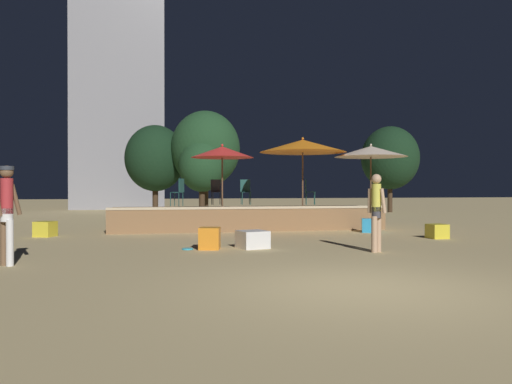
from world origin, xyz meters
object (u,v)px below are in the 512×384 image
(cube_seat_1, at_px, (437,231))
(bistro_chair_3, at_px, (179,189))
(bistro_chair_0, at_px, (246,189))
(bistro_chair_1, at_px, (308,189))
(patio_umbrella_1, at_px, (303,146))
(patio_umbrella_0, at_px, (371,152))
(cube_seat_3, at_px, (210,238))
(person_1, at_px, (376,210))
(background_tree_3, at_px, (390,158))
(background_tree_0, at_px, (155,158))
(person_0, at_px, (7,208))
(bistro_chair_2, at_px, (216,189))
(cube_seat_0, at_px, (45,229))
(cube_seat_2, at_px, (253,239))
(patio_umbrella_2, at_px, (222,152))
(background_tree_2, at_px, (202,166))
(background_tree_1, at_px, (205,149))
(cube_seat_4, at_px, (370,225))
(frisbee_disc, at_px, (188,249))

(cube_seat_1, height_order, bistro_chair_3, bistro_chair_3)
(bistro_chair_0, relative_size, bistro_chair_1, 1.00)
(patio_umbrella_1, distance_m, cube_seat_1, 5.09)
(patio_umbrella_0, height_order, cube_seat_3, patio_umbrella_0)
(cube_seat_3, bearing_deg, bistro_chair_1, 53.93)
(cube_seat_1, relative_size, cube_seat_3, 0.90)
(person_1, height_order, background_tree_3, background_tree_3)
(background_tree_0, xyz_separation_m, background_tree_3, (13.37, 1.47, 0.27))
(person_0, relative_size, bistro_chair_2, 2.01)
(cube_seat_3, xyz_separation_m, bistro_chair_1, (4.15, 5.69, 1.11))
(patio_umbrella_1, bearing_deg, cube_seat_1, -48.72)
(cube_seat_0, relative_size, cube_seat_2, 0.84)
(patio_umbrella_1, xyz_separation_m, patio_umbrella_2, (-2.68, 0.05, -0.24))
(cube_seat_3, xyz_separation_m, background_tree_3, (12.20, 15.38, 2.90))
(cube_seat_1, bearing_deg, person_1, -140.73)
(cube_seat_2, relative_size, person_1, 0.45)
(patio_umbrella_2, relative_size, background_tree_2, 0.78)
(bistro_chair_1, xyz_separation_m, background_tree_1, (-2.93, 7.16, 1.95))
(cube_seat_4, relative_size, bistro_chair_2, 0.69)
(patio_umbrella_0, xyz_separation_m, cube_seat_0, (-10.29, -0.47, -2.42))
(cube_seat_0, height_order, background_tree_1, background_tree_1)
(person_0, height_order, background_tree_3, background_tree_3)
(cube_seat_4, height_order, person_0, person_0)
(background_tree_2, bearing_deg, bistro_chair_2, -90.16)
(patio_umbrella_2, bearing_deg, bistro_chair_0, 58.72)
(bistro_chair_0, bearing_deg, cube_seat_1, -47.27)
(patio_umbrella_0, xyz_separation_m, frisbee_disc, (-6.47, -4.37, -2.62))
(cube_seat_1, height_order, cube_seat_2, cube_seat_2)
(cube_seat_3, bearing_deg, background_tree_1, 84.58)
(cube_seat_0, distance_m, frisbee_disc, 5.46)
(cube_seat_1, bearing_deg, bistro_chair_1, 117.27)
(patio_umbrella_0, height_order, background_tree_2, background_tree_2)
(cube_seat_3, xyz_separation_m, bistro_chair_3, (-0.44, 5.05, 1.11))
(bistro_chair_2, bearing_deg, cube_seat_0, -157.59)
(cube_seat_4, relative_size, frisbee_disc, 2.51)
(bistro_chair_1, bearing_deg, person_0, 147.31)
(bistro_chair_3, xyz_separation_m, background_tree_1, (1.65, 7.81, 1.95))
(bistro_chair_0, xyz_separation_m, bistro_chair_3, (-2.43, -1.27, 0.00))
(cube_seat_4, bearing_deg, background_tree_0, 122.16)
(frisbee_disc, xyz_separation_m, background_tree_0, (-0.67, 13.89, 2.86))
(frisbee_disc, xyz_separation_m, background_tree_3, (12.70, 15.36, 3.13))
(patio_umbrella_2, height_order, background_tree_2, background_tree_2)
(cube_seat_4, bearing_deg, patio_umbrella_1, 149.34)
(bistro_chair_2, distance_m, background_tree_0, 7.99)
(bistro_chair_0, relative_size, background_tree_1, 0.17)
(patio_umbrella_0, height_order, person_0, patio_umbrella_0)
(patio_umbrella_2, relative_size, cube_seat_1, 5.66)
(bistro_chair_0, bearing_deg, person_1, -76.98)
(person_0, xyz_separation_m, background_tree_0, (2.68, 15.59, 1.84))
(bistro_chair_2, bearing_deg, background_tree_2, 87.37)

